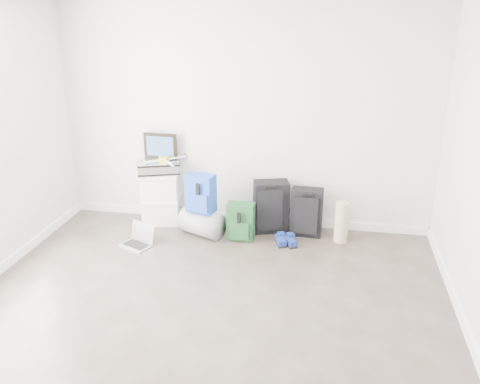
% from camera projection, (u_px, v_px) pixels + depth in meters
% --- Properties ---
extents(ground, '(5.00, 5.00, 0.00)m').
position_uv_depth(ground, '(191.00, 343.00, 4.17)').
color(ground, '#362D27').
rests_on(ground, ground).
extents(room_envelope, '(4.52, 5.02, 2.71)m').
position_uv_depth(room_envelope, '(184.00, 139.00, 3.58)').
color(room_envelope, silver).
rests_on(room_envelope, ground).
extents(boxes_stack, '(0.53, 0.46, 0.67)m').
position_uv_depth(boxes_stack, '(161.00, 197.00, 6.35)').
color(boxes_stack, silver).
rests_on(boxes_stack, ground).
extents(briefcase, '(0.58, 0.50, 0.14)m').
position_uv_depth(briefcase, '(159.00, 166.00, 6.21)').
color(briefcase, '#B2B2B7').
rests_on(briefcase, boxes_stack).
extents(painting, '(0.42, 0.05, 0.32)m').
position_uv_depth(painting, '(160.00, 146.00, 6.21)').
color(painting, black).
rests_on(painting, briefcase).
extents(drone, '(0.46, 0.46, 0.05)m').
position_uv_depth(drone, '(164.00, 160.00, 6.14)').
color(drone, gold).
rests_on(drone, briefcase).
extents(duffel_bag, '(0.59, 0.50, 0.31)m').
position_uv_depth(duffel_bag, '(202.00, 223.00, 6.04)').
color(duffel_bag, '#94969C').
rests_on(duffel_bag, ground).
extents(blue_backpack, '(0.36, 0.30, 0.45)m').
position_uv_depth(blue_backpack, '(201.00, 194.00, 5.88)').
color(blue_backpack, '#1827A2').
rests_on(blue_backpack, duffel_bag).
extents(large_suitcase, '(0.46, 0.36, 0.63)m').
position_uv_depth(large_suitcase, '(271.00, 207.00, 6.09)').
color(large_suitcase, black).
rests_on(large_suitcase, ground).
extents(green_backpack, '(0.32, 0.23, 0.44)m').
position_uv_depth(green_backpack, '(241.00, 222.00, 5.92)').
color(green_backpack, '#163D1F').
rests_on(green_backpack, ground).
extents(carry_on, '(0.37, 0.25, 0.58)m').
position_uv_depth(carry_on, '(307.00, 212.00, 6.00)').
color(carry_on, black).
rests_on(carry_on, ground).
extents(shoes, '(0.29, 0.26, 0.08)m').
position_uv_depth(shoes, '(285.00, 241.00, 5.85)').
color(shoes, black).
rests_on(shoes, ground).
extents(rolled_rug, '(0.16, 0.16, 0.49)m').
position_uv_depth(rolled_rug, '(342.00, 222.00, 5.85)').
color(rolled_rug, tan).
rests_on(rolled_rug, ground).
extents(laptop, '(0.41, 0.36, 0.24)m').
position_uv_depth(laptop, '(139.00, 240.00, 5.83)').
color(laptop, silver).
rests_on(laptop, ground).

